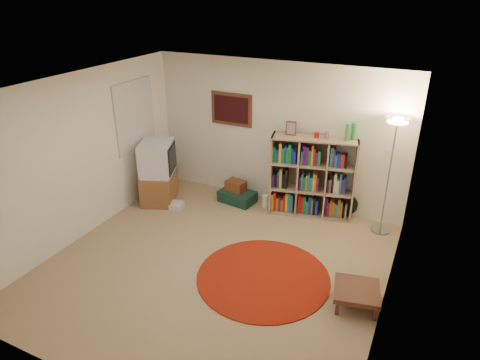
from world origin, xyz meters
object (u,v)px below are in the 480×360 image
Objects in this scene: floor_fan at (347,206)px; tv_stand at (158,173)px; bookshelf at (311,178)px; suitcase at (237,197)px; floor_lamp at (395,139)px; side_table at (357,291)px.

tv_stand is (-3.21, -0.87, 0.34)m from floor_fan.
suitcase is (-1.29, -0.16, -0.57)m from bookshelf.
suitcase is at bearing -177.88° from floor_lamp.
floor_lamp is 4.00m from tv_stand.
floor_lamp is 2.78× the size of suitcase.
floor_fan is at bearing 17.84° from suitcase.
suitcase is 1.06× the size of side_table.
side_table is at bearing -89.81° from floor_lamp.
bookshelf reaches higher than side_table.
suitcase is 3.12m from side_table.
floor_lamp is at bearing -12.13° from tv_stand.
bookshelf is 2.44× the size of suitcase.
floor_lamp is 2.91m from suitcase.
floor_fan is at bearing 2.39° from bookshelf.
bookshelf is at bearing 177.02° from floor_lamp.
tv_stand reaches higher than floor_fan.
floor_lamp reaches higher than tv_stand.
tv_stand is 1.65× the size of suitcase.
suitcase is (1.30, 0.55, -0.44)m from tv_stand.
tv_stand reaches higher than suitcase.
suitcase is at bearing 143.98° from side_table.
bookshelf is 2.38m from side_table.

